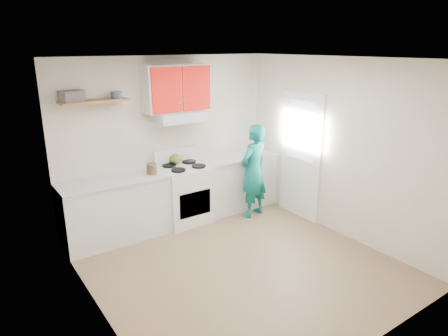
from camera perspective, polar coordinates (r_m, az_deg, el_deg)
floor at (r=5.40m, az=2.10°, el=-13.47°), size 3.80×3.80×0.00m
ceiling at (r=4.64m, az=2.46°, el=15.31°), size 3.60×3.80×0.04m
back_wall at (r=6.43m, az=-8.04°, el=3.98°), size 3.60×0.04×2.60m
front_wall at (r=3.64m, az=20.80°, el=-7.53°), size 3.60×0.04×2.60m
left_wall at (r=4.09m, az=-18.32°, el=-4.50°), size 0.04×3.80×2.60m
right_wall at (r=6.09m, az=15.92°, el=2.73°), size 0.04×3.80×2.60m
door at (r=6.58m, az=10.91°, el=1.68°), size 0.05×0.85×2.05m
door_glass at (r=6.46m, az=10.96°, el=5.27°), size 0.01×0.55×0.95m
counter_left at (r=6.04m, az=-15.22°, el=-5.85°), size 1.52×0.60×0.90m
counter_right at (r=7.00m, az=1.72°, el=-2.01°), size 1.32×0.60×0.90m
stove at (r=6.44m, az=-5.61°, el=-3.73°), size 0.76×0.65×0.92m
range_hood at (r=6.20m, az=-6.43°, el=7.28°), size 0.76×0.44×0.15m
upper_cabinets at (r=6.19m, az=-6.81°, el=11.23°), size 1.02×0.33×0.70m
shelf at (r=5.74m, az=-18.03°, el=9.04°), size 0.90×0.30×0.04m
books at (r=5.62m, az=-20.90°, el=9.55°), size 0.33×0.27×0.15m
tin at (r=5.79m, az=-15.09°, el=10.02°), size 0.17×0.17×0.10m
kettle at (r=6.43m, az=-7.00°, el=1.30°), size 0.24×0.24×0.17m
crock at (r=5.98m, az=-10.27°, el=-0.22°), size 0.17×0.17×0.18m
cutting_board at (r=6.70m, az=-0.08°, el=1.25°), size 0.34×0.28×0.02m
silicone_mat at (r=6.98m, az=3.84°, el=1.82°), size 0.32×0.29×0.01m
person at (r=6.54m, az=4.25°, el=-0.44°), size 0.64×0.50×1.55m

